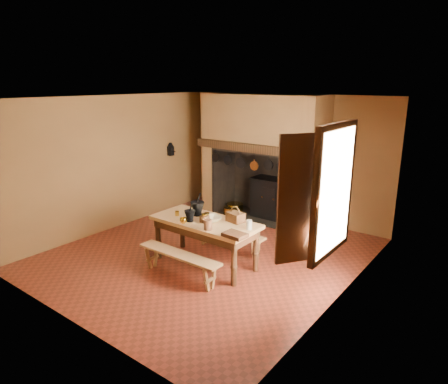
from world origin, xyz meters
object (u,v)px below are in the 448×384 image
(coffee_grinder, at_px, (205,218))
(wicker_basket, at_px, (235,217))
(iron_range, at_px, (274,198))
(work_table, at_px, (205,227))
(mixing_bowl, at_px, (211,219))
(bench_front, at_px, (179,260))

(coffee_grinder, height_order, wicker_basket, wicker_basket)
(iron_range, height_order, coffee_grinder, iron_range)
(iron_range, height_order, work_table, iron_range)
(coffee_grinder, distance_m, mixing_bowl, 0.12)
(wicker_basket, bearing_deg, bench_front, -104.79)
(iron_range, xyz_separation_m, coffee_grinder, (0.34, -2.89, 0.40))
(mixing_bowl, height_order, wicker_basket, wicker_basket)
(bench_front, height_order, mixing_bowl, mixing_bowl)
(coffee_grinder, xyz_separation_m, wicker_basket, (0.39, 0.34, 0.02))
(bench_front, bearing_deg, mixing_bowl, 80.21)
(work_table, bearing_deg, coffee_grinder, -53.16)
(mixing_bowl, bearing_deg, iron_range, 98.10)
(iron_range, relative_size, bench_front, 1.03)
(mixing_bowl, bearing_deg, bench_front, -99.79)
(iron_range, distance_m, mixing_bowl, 2.85)
(work_table, height_order, coffee_grinder, coffee_grinder)
(coffee_grinder, height_order, mixing_bowl, coffee_grinder)
(bench_front, height_order, coffee_grinder, coffee_grinder)
(coffee_grinder, bearing_deg, bench_front, -92.95)
(bench_front, xyz_separation_m, mixing_bowl, (0.11, 0.67, 0.52))
(mixing_bowl, xyz_separation_m, wicker_basket, (0.33, 0.24, 0.05))
(iron_range, relative_size, coffee_grinder, 8.59)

